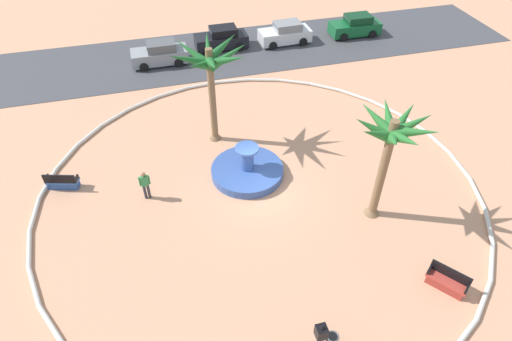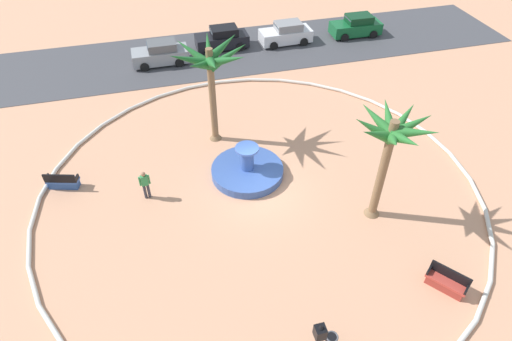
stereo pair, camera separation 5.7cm
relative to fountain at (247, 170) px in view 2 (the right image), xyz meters
name	(u,v)px [view 2 (the right image)]	position (x,y,z in m)	size (l,w,h in m)	color
ground_plane	(260,190)	(0.32, -1.31, -0.28)	(80.00, 80.00, 0.00)	tan
plaza_curb	(260,189)	(0.32, -1.31, -0.18)	(21.94, 21.94, 0.20)	silver
street_asphalt	(207,54)	(0.32, 14.06, -0.27)	(48.00, 8.00, 0.03)	#424247
fountain	(247,170)	(0.00, 0.00, 0.00)	(3.75, 3.75, 1.80)	#38569E
palm_tree_near_fountain	(391,139)	(5.07, -4.21, 4.18)	(3.49, 3.52, 5.60)	brown
palm_tree_by_curb	(211,65)	(-0.99, 3.46, 4.40)	(4.15, 4.22, 5.83)	brown
bench_east	(446,283)	(6.05, -8.71, 0.07)	(1.37, 1.57, 1.00)	#B73D33
bench_west	(63,182)	(-9.21, 1.42, 0.07)	(1.68, 0.93, 1.00)	#335BA8
trash_bin	(331,341)	(0.65, -9.83, 0.11)	(0.46, 0.46, 0.73)	black
person_cyclist_photo	(145,184)	(-5.16, -0.39, 0.64)	(0.53, 0.23, 1.65)	#33333D
parked_car_leftmost	(161,54)	(-3.14, 13.44, 0.50)	(4.01, 1.94, 1.67)	gray
parked_car_second	(222,39)	(1.67, 14.74, 0.50)	(4.02, 1.96, 1.67)	black
parked_car_third	(286,34)	(6.69, 14.37, 0.50)	(4.04, 2.00, 1.67)	silver
parked_car_rightmost	(356,26)	(12.60, 14.28, 0.50)	(4.03, 1.97, 1.67)	#145B2D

